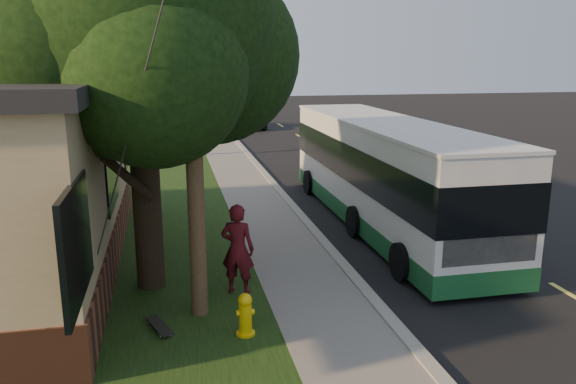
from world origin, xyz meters
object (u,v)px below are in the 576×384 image
(transit_bus, at_px, (384,170))
(distant_car, at_px, (247,117))
(utility_pole, at_px, (190,57))
(bare_tree_far, at_px, (178,98))
(skateboarder, at_px, (238,249))
(bare_tree_near, at_px, (172,112))
(dumpster, at_px, (0,226))
(leafy_tree, at_px, (138,28))
(traffic_signal, at_px, (223,78))
(skateboard_main, at_px, (159,326))
(fire_hydrant, at_px, (245,315))

(transit_bus, height_order, distant_car, transit_bus)
(utility_pole, xyz_separation_m, bare_tree_far, (0.31, 29.01, -2.63))
(transit_bus, relative_size, skateboarder, 5.98)
(bare_tree_near, xyz_separation_m, distant_car, (5.00, 10.79, -1.39))
(distant_car, bearing_deg, bare_tree_near, -121.97)
(transit_bus, relative_size, dumpster, 6.55)
(leafy_tree, height_order, transit_bus, leafy_tree)
(transit_bus, bearing_deg, traffic_signal, 93.28)
(skateboard_main, bearing_deg, skateboarder, 39.65)
(bare_tree_far, bearing_deg, skateboarder, -88.99)
(skateboarder, distance_m, distant_car, 27.33)
(utility_pole, bearing_deg, dumpster, 135.90)
(fire_hydrant, relative_size, leafy_tree, 0.09)
(skateboard_main, bearing_deg, bare_tree_near, 88.27)
(leafy_tree, relative_size, bare_tree_far, 1.94)
(skateboarder, bearing_deg, distant_car, -75.27)
(traffic_signal, relative_size, transit_bus, 0.50)
(transit_bus, xyz_separation_m, distant_car, (-0.62, 23.00, -0.82))
(skateboard_main, bearing_deg, dumpster, 127.71)
(utility_pole, xyz_separation_m, leafy_tree, (-0.87, 1.66, 0.54))
(utility_pole, bearing_deg, distant_car, 80.19)
(transit_bus, xyz_separation_m, skateboarder, (-4.62, -4.03, -0.59))
(fire_hydrant, bearing_deg, skateboarder, 86.74)
(bare_tree_far, xyz_separation_m, traffic_signal, (3.50, 4.00, 1.16))
(bare_tree_near, bearing_deg, bare_tree_far, 87.61)
(dumpster, bearing_deg, transit_bus, 2.89)
(bare_tree_near, height_order, dumpster, bare_tree_near)
(leafy_tree, bearing_deg, utility_pole, -62.40)
(bare_tree_far, bearing_deg, transit_bus, -78.07)
(traffic_signal, height_order, dumpster, traffic_signal)
(utility_pole, distance_m, traffic_signal, 33.26)
(utility_pole, relative_size, distant_car, 2.04)
(distant_car, bearing_deg, utility_pole, -106.91)
(skateboard_main, bearing_deg, utility_pole, 34.90)
(skateboarder, xyz_separation_m, distant_car, (4.00, 27.03, -0.22))
(bare_tree_far, relative_size, transit_bus, 0.37)
(fire_hydrant, relative_size, distant_car, 0.17)
(leafy_tree, relative_size, skateboard_main, 8.93)
(fire_hydrant, height_order, bare_tree_near, bare_tree_near)
(traffic_signal, bearing_deg, utility_pole, -96.58)
(transit_bus, height_order, dumpster, transit_bus)
(bare_tree_far, height_order, skateboard_main, bare_tree_far)
(utility_pole, xyz_separation_m, distant_car, (4.81, 27.79, -3.87))
(bare_tree_near, distance_m, bare_tree_far, 12.01)
(leafy_tree, distance_m, transit_bus, 7.89)
(bare_tree_far, distance_m, distant_car, 4.82)
(bare_tree_far, relative_size, skateboarder, 2.21)
(fire_hydrant, xyz_separation_m, distant_car, (4.10, 28.79, 0.32))
(traffic_signal, xyz_separation_m, skateboard_main, (-4.53, -33.51, -3.03))
(dumpster, bearing_deg, skateboard_main, -52.29)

